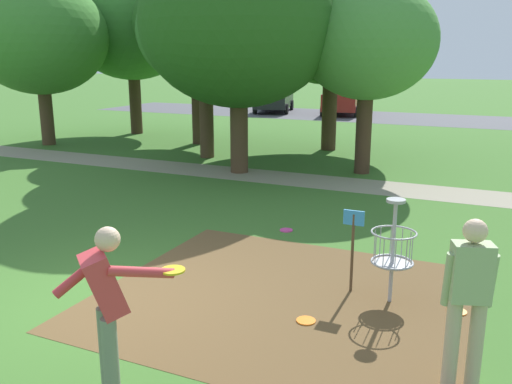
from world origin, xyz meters
TOP-DOWN VIEW (x-y plane):
  - ground_plane at (0.00, 0.00)m, footprint 160.00×160.00m
  - dirt_tee_pad at (2.18, 1.01)m, footprint 4.76×4.26m
  - disc_golf_basket at (3.43, 1.49)m, footprint 0.98×0.58m
  - player_foreground_watching at (4.48, -0.16)m, footprint 0.50×0.44m
  - player_throwing at (1.58, -1.76)m, footprint 1.05×0.70m
  - frisbee_near_basket at (2.67, 0.49)m, footprint 0.24×0.24m
  - frisbee_by_tee at (1.16, 3.70)m, footprint 0.24×0.24m
  - frisbee_mid_grass at (4.32, 1.51)m, footprint 0.24×0.24m
  - tree_near_left at (-1.94, 8.05)m, footprint 5.21×5.21m
  - tree_near_right at (-5.57, 12.02)m, footprint 4.42×4.42m
  - tree_mid_left at (-0.80, 12.69)m, footprint 5.59×5.59m
  - tree_mid_center at (-10.46, 9.54)m, footprint 4.74×4.74m
  - tree_mid_right at (-3.90, 9.70)m, footprint 4.13×4.13m
  - tree_far_left at (1.20, 9.35)m, footprint 3.61×3.61m
  - tree_far_right at (-9.35, 13.34)m, footprint 5.13×5.13m
  - parking_lot_strip at (0.00, 23.91)m, footprint 36.00×6.00m
  - parked_car_leftmost at (-7.64, 24.22)m, footprint 2.79×4.52m
  - parked_car_center_left at (-3.64, 24.44)m, footprint 2.50×4.45m
  - gravel_path at (0.00, 7.83)m, footprint 40.00×1.54m

SIDE VIEW (x-z plane):
  - ground_plane at x=0.00m, z-range 0.00..0.00m
  - gravel_path at x=0.00m, z-range 0.00..0.00m
  - parking_lot_strip at x=0.00m, z-range 0.00..0.01m
  - dirt_tee_pad at x=2.18m, z-range 0.00..0.01m
  - frisbee_near_basket at x=2.67m, z-range 0.00..0.02m
  - frisbee_by_tee at x=1.16m, z-range 0.00..0.02m
  - frisbee_mid_grass at x=4.32m, z-range 0.00..0.02m
  - disc_golf_basket at x=3.43m, z-range 0.06..1.45m
  - parked_car_leftmost at x=-7.64m, z-range 0.00..1.84m
  - parked_car_center_left at x=-3.64m, z-range 0.00..1.84m
  - player_foreground_watching at x=4.48m, z-range 0.11..1.82m
  - player_throwing at x=1.58m, z-range 0.13..1.84m
  - tree_far_left at x=1.20m, z-range 0.98..6.04m
  - tree_mid_center at x=-10.46m, z-range 0.89..6.73m
  - tree_mid_right at x=-3.90m, z-range 1.05..6.70m
  - tree_near_left at x=-1.94m, z-range 0.88..7.09m
  - tree_near_right at x=-5.57m, z-range 1.17..7.31m
  - tree_far_right at x=-9.35m, z-range 1.08..7.65m
  - tree_mid_left at x=-0.80m, z-range 1.09..8.05m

